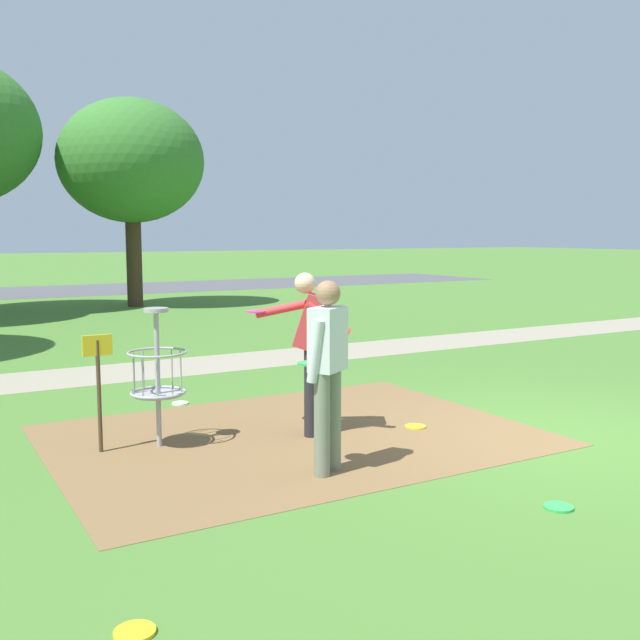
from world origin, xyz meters
TOP-DOWN VIEW (x-y plane):
  - ground_plane at (0.00, 0.00)m, footprint 160.00×160.00m
  - dirt_tee_pad at (-2.37, 1.49)m, footprint 4.88×3.65m
  - disc_golf_basket at (-3.77, 1.83)m, footprint 0.98×0.58m
  - player_foreground_watching at (-2.19, 1.48)m, footprint 0.83×0.93m
  - player_throwing at (-2.67, 0.29)m, footprint 0.48×0.45m
  - frisbee_near_basket at (-1.55, -1.33)m, footprint 0.23×0.23m
  - frisbee_by_tee at (-4.89, -1.45)m, footprint 0.22×0.22m
  - frisbee_mid_grass at (-1.07, 1.11)m, footprint 0.23×0.23m
  - frisbee_far_left at (-2.93, 3.46)m, footprint 0.21×0.21m
  - tree_mid_center at (0.03, 15.87)m, footprint 4.12×4.12m
  - parking_lot_strip at (0.00, 23.10)m, footprint 36.00×6.00m
  - gravel_path at (0.00, 5.90)m, footprint 40.00×1.56m

SIDE VIEW (x-z plane):
  - ground_plane at x=0.00m, z-range 0.00..0.00m
  - gravel_path at x=0.00m, z-range 0.00..0.00m
  - parking_lot_strip at x=0.00m, z-range 0.00..0.01m
  - dirt_tee_pad at x=-2.37m, z-range 0.00..0.01m
  - frisbee_near_basket at x=-1.55m, z-range 0.00..0.02m
  - frisbee_by_tee at x=-4.89m, z-range 0.00..0.02m
  - frisbee_mid_grass at x=-1.07m, z-range 0.00..0.02m
  - frisbee_far_left at x=-2.93m, z-range 0.00..0.02m
  - disc_golf_basket at x=-3.77m, z-range 0.06..1.45m
  - player_throwing at x=-2.67m, z-range 0.11..1.82m
  - player_foreground_watching at x=-2.19m, z-range 0.13..1.84m
  - tree_mid_center at x=0.03m, z-range 1.19..7.11m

